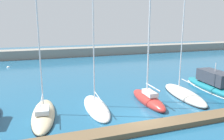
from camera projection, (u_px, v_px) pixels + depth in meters
name	position (u px, v px, depth m)	size (l,w,h in m)	color
ground_plane	(140.00, 120.00, 18.83)	(120.00, 120.00, 0.00)	#1E567A
dock_pier	(151.00, 127.00, 17.12)	(29.32, 1.51, 0.43)	brown
breakwater_seawall	(72.00, 52.00, 52.11)	(108.00, 3.51, 1.95)	gray
sailboat_sand_second	(43.00, 114.00, 19.37)	(2.61, 7.58, 15.12)	beige
sailboat_white_third	(96.00, 107.00, 21.11)	(2.30, 6.84, 12.37)	white
sailboat_red_fourth	(148.00, 98.00, 22.68)	(1.73, 6.36, 13.80)	#B72D28
sailboat_ivory_fifth	(184.00, 94.00, 24.53)	(2.87, 7.99, 13.85)	silver
motorboat_teal_sixth	(213.00, 84.00, 26.74)	(3.32, 10.02, 3.56)	#19707F
mooring_buoy_white	(8.00, 68.00, 39.83)	(0.54, 0.54, 0.54)	white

